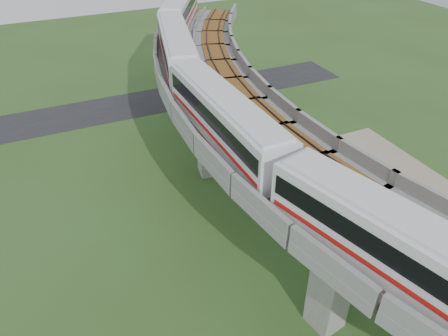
{
  "coord_description": "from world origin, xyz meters",
  "views": [
    {
      "loc": [
        -13.79,
        -25.34,
        26.52
      ],
      "look_at": [
        -1.97,
        0.32,
        7.5
      ],
      "focal_mm": 35.0,
      "sensor_mm": 36.0,
      "label": 1
    }
  ],
  "objects": [
    {
      "name": "ground",
      "position": [
        0.0,
        0.0,
        0.0
      ],
      "size": [
        160.0,
        160.0,
        0.0
      ],
      "primitive_type": "plane",
      "color": "#344F1F",
      "rests_on": "ground"
    },
    {
      "name": "dirt_lot",
      "position": [
        14.0,
        -2.0,
        0.02
      ],
      "size": [
        18.0,
        26.0,
        0.04
      ],
      "primitive_type": "cube",
      "color": "gray",
      "rests_on": "ground"
    },
    {
      "name": "asphalt_road",
      "position": [
        0.0,
        30.0,
        0.01
      ],
      "size": [
        60.0,
        8.0,
        0.03
      ],
      "primitive_type": "cube",
      "color": "#232326",
      "rests_on": "ground"
    },
    {
      "name": "viaduct",
      "position": [
        3.84,
        0.0,
        9.05
      ],
      "size": [
        19.58,
        73.98,
        11.4
      ],
      "color": "#99968E",
      "rests_on": "ground"
    },
    {
      "name": "metro_train",
      "position": [
        0.68,
        6.28,
        12.31
      ],
      "size": [
        13.64,
        60.97,
        3.64
      ],
      "color": "silver",
      "rests_on": "ground"
    },
    {
      "name": "fence",
      "position": [
        9.75,
        0.0,
        0.75
      ],
      "size": [
        3.87,
        38.73,
        1.5
      ],
      "color": "#2D382D",
      "rests_on": "ground"
    },
    {
      "name": "tree_0",
      "position": [
        11.05,
        21.17,
        1.92
      ],
      "size": [
        3.17,
        3.17,
        3.27
      ],
      "color": "#382314",
      "rests_on": "ground"
    },
    {
      "name": "tree_1",
      "position": [
        9.56,
        17.32,
        1.62
      ],
      "size": [
        2.31,
        2.31,
        2.61
      ],
      "color": "#382314",
      "rests_on": "ground"
    },
    {
      "name": "tree_2",
      "position": [
        7.36,
        12.53,
        1.96
      ],
      "size": [
        2.71,
        2.71,
        3.12
      ],
      "color": "#382314",
      "rests_on": "ground"
    },
    {
      "name": "tree_3",
      "position": [
        6.6,
        6.17,
        2.2
      ],
      "size": [
        2.62,
        2.62,
        3.32
      ],
      "color": "#382314",
      "rests_on": "ground"
    },
    {
      "name": "tree_4",
      "position": [
        7.07,
        2.78,
        1.87
      ],
      "size": [
        2.61,
        2.61,
        2.98
      ],
      "color": "#382314",
      "rests_on": "ground"
    },
    {
      "name": "tree_5",
      "position": [
        6.15,
        -3.3,
        2.48
      ],
      "size": [
        2.73,
        2.73,
        3.64
      ],
      "color": "#382314",
      "rests_on": "ground"
    },
    {
      "name": "tree_6",
      "position": [
        7.14,
        -8.32,
        1.92
      ],
      "size": [
        2.58,
        2.58,
        3.02
      ],
      "color": "#382314",
      "rests_on": "ground"
    },
    {
      "name": "tree_7",
      "position": [
        7.77,
        -13.55,
        2.1
      ],
      "size": [
        3.16,
        3.16,
        3.44
      ],
      "color": "#382314",
      "rests_on": "ground"
    },
    {
      "name": "car_white",
      "position": [
        14.33,
        -8.73,
        0.55
      ],
      "size": [
        2.22,
        3.23,
        1.02
      ],
      "primitive_type": "imported",
      "rotation": [
        0.0,
        0.0,
        0.38
      ],
      "color": "white",
      "rests_on": "dirt_lot"
    },
    {
      "name": "car_red",
      "position": [
        14.67,
        -0.51,
        0.66
      ],
      "size": [
        3.92,
        1.97,
        1.23
      ],
      "primitive_type": "imported",
      "rotation": [
        0.0,
        0.0,
        -1.39
      ],
      "color": "#B0101C",
      "rests_on": "dirt_lot"
    },
    {
      "name": "car_dark",
      "position": [
        11.39,
        1.23,
        0.69
      ],
      "size": [
        4.79,
        3.11,
        1.29
      ],
      "primitive_type": "imported",
      "rotation": [
        0.0,
        0.0,
        1.25
      ],
      "color": "black",
      "rests_on": "dirt_lot"
    }
  ]
}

